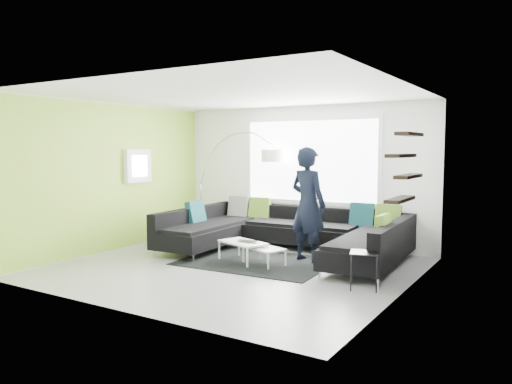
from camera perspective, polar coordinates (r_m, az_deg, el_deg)
ground at (r=8.25m, az=-2.64°, el=-8.66°), size 5.50×5.50×0.00m
room_shell at (r=8.17m, az=-1.66°, el=4.03°), size 5.54×5.04×2.82m
sectional_sofa at (r=9.07m, az=3.23°, el=-4.84°), size 4.31×2.79×0.91m
rug at (r=8.65m, az=0.07°, el=-7.97°), size 2.58×1.94×0.01m
coffee_table at (r=8.52m, az=-0.33°, el=-7.00°), size 1.23×0.95×0.35m
arc_lamp at (r=11.22m, az=-6.38°, el=0.89°), size 2.15×0.69×2.30m
side_table at (r=7.15m, az=12.23°, el=-8.76°), size 0.48×0.48×0.52m
person at (r=8.60m, az=5.97°, el=-1.45°), size 0.97×0.85×1.97m
laptop at (r=8.50m, az=-1.14°, el=-5.71°), size 0.38×0.26×0.03m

